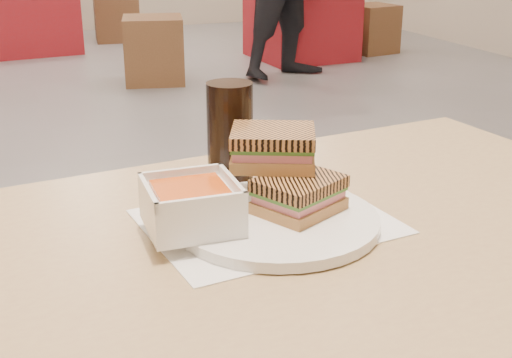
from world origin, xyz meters
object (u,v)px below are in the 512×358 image
object	(u,v)px
cola_glass	(230,132)
bg_table_2	(23,9)
panini_lower	(299,194)
bg_chair_2r	(116,16)
soup_bowl	(191,207)
bg_chair_1l	(154,50)
bg_chair_2l	(4,21)
plate	(277,221)
main_table	(278,308)
bg_table_1	(301,19)
bg_chair_1r	(372,29)

from	to	relation	value
cola_glass	bg_table_2	xyz separation A→B (m)	(0.03, 5.73, -0.45)
panini_lower	bg_chair_2r	xyz separation A→B (m)	(0.89, 6.22, -0.56)
soup_bowl	cola_glass	distance (m)	0.23
bg_chair_1l	bg_chair_2l	xyz separation A→B (m)	(-0.95, 2.02, 0.00)
soup_bowl	panini_lower	xyz separation A→B (m)	(0.15, -0.00, -0.00)
plate	bg_table_2	xyz separation A→B (m)	(0.04, 5.93, -0.38)
panini_lower	bg_chair_2l	world-z (taller)	panini_lower
cola_glass	bg_chair_2l	world-z (taller)	cola_glass
main_table	bg_table_1	bearing A→B (deg)	64.66
plate	soup_bowl	world-z (taller)	soup_bowl
bg_table_1	bg_chair_1r	xyz separation A→B (m)	(0.71, 0.01, -0.13)
cola_glass	bg_table_2	bearing A→B (deg)	89.67
soup_bowl	bg_table_1	size ratio (longest dim) A/B	0.15
bg_table_2	bg_table_1	bearing A→B (deg)	-29.12
main_table	bg_chair_1l	distance (m)	4.36
plate	bg_table_1	world-z (taller)	plate
plate	bg_table_2	world-z (taller)	plate
main_table	bg_chair_2l	distance (m)	6.29
plate	panini_lower	distance (m)	0.05
bg_chair_1l	bg_chair_2l	size ratio (longest dim) A/B	0.94
panini_lower	bg_chair_2r	distance (m)	6.30
cola_glass	bg_table_2	size ratio (longest dim) A/B	0.17
soup_bowl	bg_table_1	xyz separation A→B (m)	(2.35, 4.70, -0.46)
panini_lower	main_table	bearing A→B (deg)	-146.33
bg_table_1	bg_chair_1l	world-z (taller)	bg_table_1
bg_table_1	bg_chair_2r	distance (m)	2.00
plate	soup_bowl	xyz separation A→B (m)	(-0.12, 0.01, 0.04)
main_table	bg_chair_2r	size ratio (longest dim) A/B	2.69
soup_bowl	panini_lower	bearing A→B (deg)	-1.52
main_table	bg_table_2	xyz separation A→B (m)	(0.04, 5.96, -0.26)
soup_bowl	bg_chair_2l	distance (m)	6.27
bg_chair_2r	bg_chair_2l	bearing A→B (deg)	178.06
plate	bg_chair_2l	distance (m)	6.28
plate	bg_table_1	size ratio (longest dim) A/B	0.34
main_table	cola_glass	world-z (taller)	cola_glass
bg_chair_2r	bg_table_1	bearing A→B (deg)	-49.07
plate	bg_chair_1l	world-z (taller)	plate
main_table	bg_chair_2l	bearing A→B (deg)	91.14
main_table	bg_chair_2r	xyz separation A→B (m)	(0.93, 6.24, -0.40)
main_table	panini_lower	distance (m)	0.16
bg_chair_1l	bg_table_2	bearing A→B (deg)	114.83
main_table	bg_table_1	size ratio (longest dim) A/B	1.56
bg_chair_1r	bg_chair_2l	xyz separation A→B (m)	(-3.07, 1.53, 0.03)
soup_bowl	main_table	bearing A→B (deg)	-15.61
main_table	bg_chair_1r	size ratio (longest dim) A/B	2.91
bg_chair_1l	bg_chair_2r	world-z (taller)	bg_chair_1l
cola_glass	bg_chair_2l	size ratio (longest dim) A/B	0.29
bg_table_2	bg_chair_1l	bearing A→B (deg)	-65.17
bg_table_1	bg_chair_1l	size ratio (longest dim) A/B	1.59
cola_glass	bg_chair_1l	xyz separation A→B (m)	(0.82, 4.03, -0.59)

